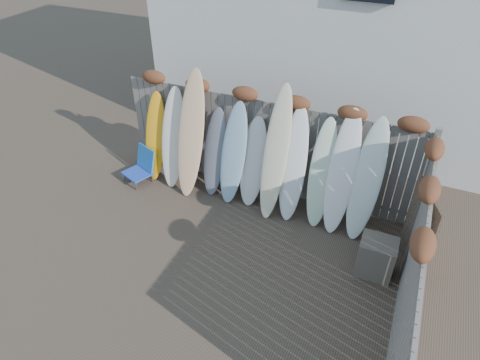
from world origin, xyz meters
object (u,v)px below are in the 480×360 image
at_px(wooden_crate, 376,257).
at_px(surfboard_0, 155,137).
at_px(lattice_panel, 418,233).
at_px(beach_chair, 141,166).

bearing_deg(wooden_crate, surfboard_0, 167.62).
bearing_deg(lattice_panel, beach_chair, 154.52).
relative_size(wooden_crate, lattice_panel, 0.43).
xyz_separation_m(beach_chair, wooden_crate, (5.06, -0.72, 0.00)).
relative_size(beach_chair, surfboard_0, 0.39).
height_order(beach_chair, surfboard_0, surfboard_0).
bearing_deg(beach_chair, lattice_panel, -3.89).
bearing_deg(wooden_crate, lattice_panel, 33.30).
height_order(wooden_crate, surfboard_0, surfboard_0).
height_order(beach_chair, wooden_crate, beach_chair).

